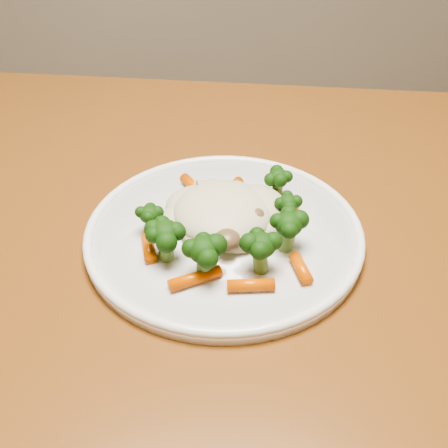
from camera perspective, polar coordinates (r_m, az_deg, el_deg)
name	(u,v)px	position (r m, az deg, el deg)	size (l,w,h in m)	color
dining_table	(291,303)	(0.68, 6.82, -7.94)	(1.25, 0.95, 0.75)	brown
plate	(224,235)	(0.59, 0.00, -1.08)	(0.29, 0.29, 0.01)	white
meal	(223,218)	(0.57, -0.06, 0.66)	(0.18, 0.19, 0.05)	beige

